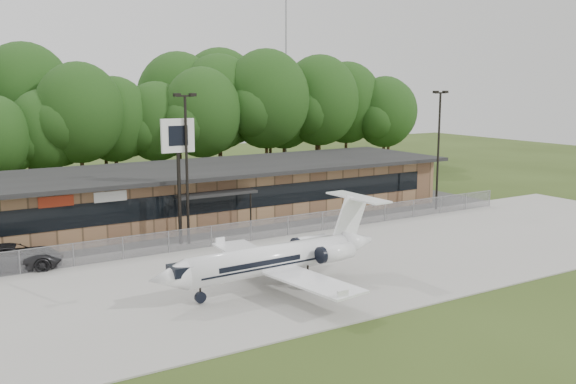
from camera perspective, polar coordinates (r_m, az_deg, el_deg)
ground at (r=33.43m, az=10.74°, el=-9.54°), size 160.00×160.00×0.00m
apron at (r=39.38m, az=2.86°, el=-6.34°), size 64.00×18.00×0.08m
parking_lot at (r=49.00m, az=-4.78°, el=-3.16°), size 50.00×9.00×0.06m
terminal at (r=52.51m, az=-7.00°, el=0.06°), size 41.00×11.65×4.30m
fence at (r=44.96m, az=-2.19°, el=-3.33°), size 46.00×0.04×1.52m
treeline at (r=68.70m, az=-13.44°, el=6.61°), size 72.00×12.00×15.00m
radio_mast at (r=83.41m, az=-0.18°, el=10.82°), size 0.20×0.20×25.00m
light_pole_mid at (r=43.24m, az=-9.01°, el=3.03°), size 1.55×0.30×10.23m
light_pole_right at (r=56.17m, az=13.24°, el=4.42°), size 1.55×0.30×10.23m
business_jet at (r=34.22m, az=-0.96°, el=-6.01°), size 13.71×12.19×4.62m
suv at (r=41.12m, az=-23.30°, el=-5.36°), size 6.08×3.63×1.58m
pole_sign at (r=43.27m, az=-9.75°, el=3.79°), size 2.26×0.39×8.57m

